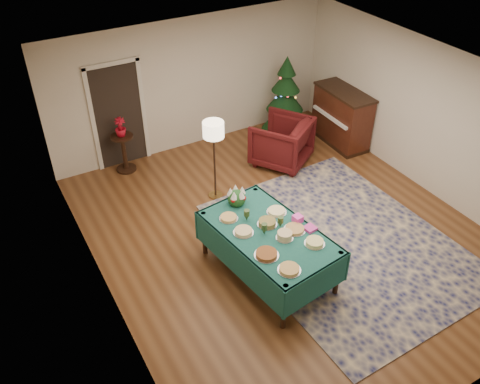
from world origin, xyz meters
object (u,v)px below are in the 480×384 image
christmas_tree (285,100)px  buffet_table (268,240)px  gift_box (298,219)px  floor_lamp (214,134)px  armchair (282,140)px  piano (342,118)px  side_table (124,154)px  potted_plant (121,131)px

christmas_tree → buffet_table: bearing=-127.0°
gift_box → floor_lamp: floor_lamp is taller
armchair → piano: (1.55, 0.06, 0.05)m
christmas_tree → gift_box: bearing=-121.4°
buffet_table → armchair: (1.91, 2.53, -0.12)m
floor_lamp → buffet_table: bearing=-96.1°
buffet_table → piano: size_ratio=1.60×
side_table → piano: size_ratio=0.55×
gift_box → potted_plant: (-1.40, 3.83, 0.01)m
floor_lamp → christmas_tree: (2.42, 1.36, -0.50)m
gift_box → side_table: size_ratio=0.17×
buffet_table → gift_box: gift_box is taller
floor_lamp → side_table: 2.22m
potted_plant → piano: bearing=-15.7°
buffet_table → floor_lamp: size_ratio=1.45×
side_table → piano: piano is taller
gift_box → piano: bearing=41.2°
armchair → potted_plant: size_ratio=2.82×
side_table → potted_plant: 0.50m
armchair → floor_lamp: bearing=-20.6°
gift_box → side_table: gift_box is taller
piano → buffet_table: bearing=-143.3°
potted_plant → side_table: bearing=180.0°
buffet_table → potted_plant: bearing=103.3°
side_table → potted_plant: bearing=0.0°
buffet_table → gift_box: 0.54m
potted_plant → piano: piano is taller
armchair → potted_plant: 3.12m
christmas_tree → piano: bearing=-48.5°
gift_box → potted_plant: bearing=110.1°
floor_lamp → side_table: (-1.14, 1.66, -0.93)m
gift_box → armchair: 2.93m
floor_lamp → potted_plant: floor_lamp is taller
floor_lamp → potted_plant: 2.06m
buffet_table → side_table: (-0.91, 3.82, -0.28)m
floor_lamp → christmas_tree: 2.82m
armchair → potted_plant: bearing=-57.7°
buffet_table → gift_box: size_ratio=17.17×
armchair → gift_box: bearing=27.8°
side_table → armchair: bearing=-24.6°
armchair → potted_plant: armchair is taller
buffet_table → armchair: size_ratio=2.12×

